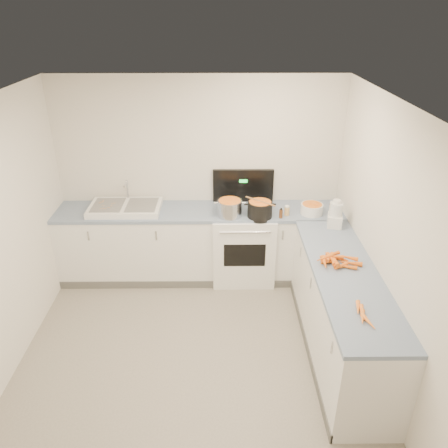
{
  "coord_description": "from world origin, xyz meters",
  "views": [
    {
      "loc": [
        0.26,
        -3.15,
        3.2
      ],
      "look_at": [
        0.3,
        1.1,
        1.05
      ],
      "focal_mm": 35.0,
      "sensor_mm": 36.0,
      "label": 1
    }
  ],
  "objects_px": {
    "spice_jar": "(287,211)",
    "food_processor": "(335,215)",
    "mixing_bowl": "(312,209)",
    "steel_pot": "(230,209)",
    "extract_bottle": "(281,214)",
    "black_pot": "(260,210)",
    "sink": "(125,207)",
    "stove": "(243,244)"
  },
  "relations": [
    {
      "from": "extract_bottle",
      "to": "food_processor",
      "type": "bearing_deg",
      "value": -20.27
    },
    {
      "from": "sink",
      "to": "extract_bottle",
      "type": "bearing_deg",
      "value": -7.0
    },
    {
      "from": "extract_bottle",
      "to": "stove",
      "type": "bearing_deg",
      "value": 153.09
    },
    {
      "from": "sink",
      "to": "spice_jar",
      "type": "distance_m",
      "value": 1.96
    },
    {
      "from": "black_pot",
      "to": "spice_jar",
      "type": "relative_size",
      "value": 2.82
    },
    {
      "from": "mixing_bowl",
      "to": "spice_jar",
      "type": "bearing_deg",
      "value": -172.99
    },
    {
      "from": "stove",
      "to": "sink",
      "type": "relative_size",
      "value": 1.58
    },
    {
      "from": "black_pot",
      "to": "mixing_bowl",
      "type": "bearing_deg",
      "value": 6.73
    },
    {
      "from": "extract_bottle",
      "to": "sink",
      "type": "bearing_deg",
      "value": 173.0
    },
    {
      "from": "steel_pot",
      "to": "food_processor",
      "type": "relative_size",
      "value": 0.91
    },
    {
      "from": "steel_pot",
      "to": "mixing_bowl",
      "type": "relative_size",
      "value": 1.1
    },
    {
      "from": "black_pot",
      "to": "stove",
      "type": "bearing_deg",
      "value": 135.58
    },
    {
      "from": "black_pot",
      "to": "extract_bottle",
      "type": "xyz_separation_m",
      "value": [
        0.24,
        -0.04,
        -0.03
      ]
    },
    {
      "from": "steel_pot",
      "to": "black_pot",
      "type": "distance_m",
      "value": 0.36
    },
    {
      "from": "stove",
      "to": "food_processor",
      "type": "distance_m",
      "value": 1.25
    },
    {
      "from": "mixing_bowl",
      "to": "steel_pot",
      "type": "bearing_deg",
      "value": -177.39
    },
    {
      "from": "black_pot",
      "to": "spice_jar",
      "type": "xyz_separation_m",
      "value": [
        0.33,
        0.04,
        -0.03
      ]
    },
    {
      "from": "mixing_bowl",
      "to": "extract_bottle",
      "type": "relative_size",
      "value": 2.57
    },
    {
      "from": "spice_jar",
      "to": "food_processor",
      "type": "bearing_deg",
      "value": -30.37
    },
    {
      "from": "steel_pot",
      "to": "extract_bottle",
      "type": "height_order",
      "value": "steel_pot"
    },
    {
      "from": "stove",
      "to": "spice_jar",
      "type": "distance_m",
      "value": 0.73
    },
    {
      "from": "stove",
      "to": "sink",
      "type": "height_order",
      "value": "stove"
    },
    {
      "from": "stove",
      "to": "mixing_bowl",
      "type": "relative_size",
      "value": 5.1
    },
    {
      "from": "steel_pot",
      "to": "black_pot",
      "type": "xyz_separation_m",
      "value": [
        0.35,
        -0.03,
        -0.0
      ]
    },
    {
      "from": "sink",
      "to": "steel_pot",
      "type": "distance_m",
      "value": 1.28
    },
    {
      "from": "mixing_bowl",
      "to": "spice_jar",
      "type": "distance_m",
      "value": 0.31
    },
    {
      "from": "black_pot",
      "to": "extract_bottle",
      "type": "height_order",
      "value": "black_pot"
    },
    {
      "from": "spice_jar",
      "to": "sink",
      "type": "bearing_deg",
      "value": 175.55
    },
    {
      "from": "steel_pot",
      "to": "spice_jar",
      "type": "relative_size",
      "value": 2.84
    },
    {
      "from": "black_pot",
      "to": "food_processor",
      "type": "bearing_deg",
      "value": -17.18
    },
    {
      "from": "stove",
      "to": "mixing_bowl",
      "type": "xyz_separation_m",
      "value": [
        0.81,
        -0.1,
        0.53
      ]
    },
    {
      "from": "mixing_bowl",
      "to": "extract_bottle",
      "type": "bearing_deg",
      "value": -163.35
    },
    {
      "from": "mixing_bowl",
      "to": "black_pot",
      "type": "bearing_deg",
      "value": -173.27
    },
    {
      "from": "stove",
      "to": "spice_jar",
      "type": "bearing_deg",
      "value": -15.13
    },
    {
      "from": "sink",
      "to": "mixing_bowl",
      "type": "height_order",
      "value": "sink"
    },
    {
      "from": "sink",
      "to": "mixing_bowl",
      "type": "distance_m",
      "value": 2.26
    },
    {
      "from": "steel_pot",
      "to": "sink",
      "type": "bearing_deg",
      "value": 172.85
    },
    {
      "from": "spice_jar",
      "to": "black_pot",
      "type": "bearing_deg",
      "value": -173.52
    },
    {
      "from": "spice_jar",
      "to": "food_processor",
      "type": "relative_size",
      "value": 0.32
    },
    {
      "from": "extract_bottle",
      "to": "steel_pot",
      "type": "bearing_deg",
      "value": 173.32
    },
    {
      "from": "sink",
      "to": "black_pot",
      "type": "distance_m",
      "value": 1.64
    },
    {
      "from": "spice_jar",
      "to": "food_processor",
      "type": "xyz_separation_m",
      "value": [
        0.5,
        -0.29,
        0.09
      ]
    }
  ]
}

